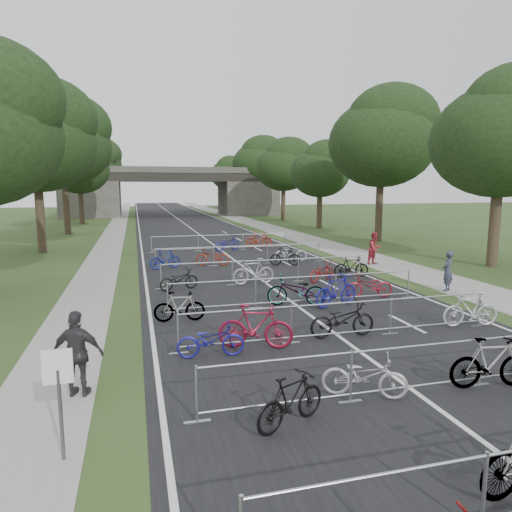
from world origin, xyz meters
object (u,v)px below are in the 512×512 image
(park_sign, at_px, (59,384))
(pedestrian_b, at_px, (375,249))
(overpass_bridge, at_px, (173,192))
(pedestrian_a, at_px, (447,271))
(pedestrian_c, at_px, (78,354))

(park_sign, xyz_separation_m, pedestrian_b, (14.01, 15.26, -0.38))
(overpass_bridge, xyz_separation_m, pedestrian_b, (7.21, -46.74, -2.64))
(park_sign, bearing_deg, pedestrian_a, 32.27)
(pedestrian_b, height_order, pedestrian_c, pedestrian_c)
(park_sign, relative_size, pedestrian_c, 1.02)
(park_sign, bearing_deg, pedestrian_b, 47.44)
(pedestrian_b, relative_size, pedestrian_c, 0.99)
(pedestrian_a, xyz_separation_m, pedestrian_c, (-13.60, -6.27, 0.06))
(pedestrian_a, bearing_deg, overpass_bridge, -120.47)
(pedestrian_b, xyz_separation_m, pedestrian_c, (-14.01, -12.94, 0.01))
(pedestrian_b, bearing_deg, pedestrian_a, -112.77)
(pedestrian_a, relative_size, pedestrian_c, 0.94)
(pedestrian_b, bearing_deg, pedestrian_c, -156.51)
(overpass_bridge, bearing_deg, park_sign, -96.26)
(pedestrian_c, bearing_deg, overpass_bridge, -81.31)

